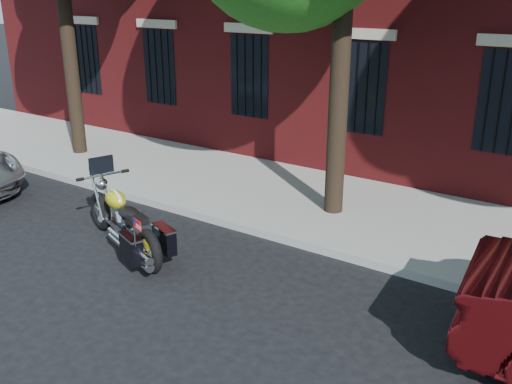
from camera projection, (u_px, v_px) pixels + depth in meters
The scene contains 4 objects.
ground at pixel (223, 267), 9.26m from camera, with size 120.00×120.00×0.00m, color black.
curb at pixel (270, 234), 10.31m from camera, with size 40.00×0.16×0.15m, color gray.
sidewalk at pixel (319, 203), 11.77m from camera, with size 40.00×3.60×0.15m, color gray.
motorcycle at pixel (126, 225), 9.61m from camera, with size 2.69×1.51×1.48m.
Camera 1 is at (5.10, -6.55, 4.31)m, focal length 40.00 mm.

